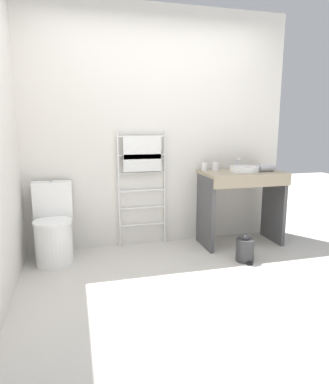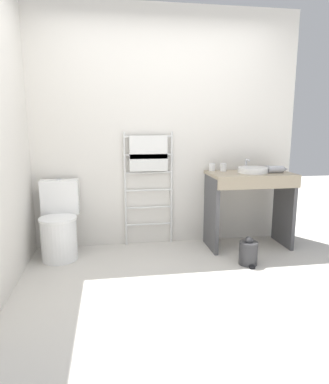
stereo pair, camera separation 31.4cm
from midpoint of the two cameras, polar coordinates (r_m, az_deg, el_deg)
The scene contains 11 objects.
ground_plane at distance 2.78m, azimuth 2.67°, elevation -18.20°, with size 12.00×12.00×0.00m, color beige.
wall_back at distance 3.91m, azimuth -4.05°, elevation 10.35°, with size 3.09×0.12×2.61m, color silver.
toilet at distance 3.65m, azimuth -20.41°, elevation -5.89°, with size 0.39×0.51×0.80m.
towel_radiator at distance 3.79m, azimuth -6.11°, elevation 4.73°, with size 0.55×0.06×1.28m.
vanity_counter at distance 3.93m, azimuth 10.50°, elevation -0.65°, with size 0.90×0.54×0.84m.
sink_basin at distance 3.88m, azimuth 10.96°, elevation 3.81°, with size 0.32×0.32×0.06m.
faucet at distance 4.04m, azimuth 9.91°, elevation 4.92°, with size 0.02×0.10×0.13m.
cup_near_wall at distance 3.93m, azimuth 4.41°, elevation 4.24°, with size 0.07×0.07×0.09m.
cup_near_edge at distance 3.93m, azimuth 6.25°, elevation 4.24°, with size 0.07×0.07×0.09m.
hair_dryer at distance 3.96m, azimuth 14.48°, elevation 3.92°, with size 0.23×0.17×0.08m.
trash_bin at distance 3.55m, azimuth 10.78°, elevation -9.41°, with size 0.18×0.21×0.29m.
Camera 1 is at (-0.89, -2.27, 1.36)m, focal length 32.00 mm.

